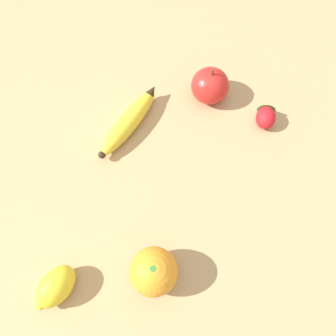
{
  "coord_description": "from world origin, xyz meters",
  "views": [
    {
      "loc": [
        0.15,
        -0.16,
        0.6
      ],
      "look_at": [
        -0.0,
        0.04,
        0.03
      ],
      "focal_mm": 35.0,
      "sensor_mm": 36.0,
      "label": 1
    }
  ],
  "objects_px": {
    "apple": "(210,86)",
    "strawberry": "(266,116)",
    "lemon": "(56,287)",
    "banana": "(129,121)",
    "orange": "(154,271)"
  },
  "relations": [
    {
      "from": "orange",
      "to": "apple",
      "type": "height_order",
      "value": "apple"
    },
    {
      "from": "banana",
      "to": "strawberry",
      "type": "height_order",
      "value": "same"
    },
    {
      "from": "apple",
      "to": "strawberry",
      "type": "bearing_deg",
      "value": 7.72
    },
    {
      "from": "strawberry",
      "to": "banana",
      "type": "bearing_deg",
      "value": 102.66
    },
    {
      "from": "banana",
      "to": "apple",
      "type": "relative_size",
      "value": 2.33
    },
    {
      "from": "orange",
      "to": "strawberry",
      "type": "height_order",
      "value": "orange"
    },
    {
      "from": "apple",
      "to": "orange",
      "type": "bearing_deg",
      "value": -69.4
    },
    {
      "from": "orange",
      "to": "apple",
      "type": "distance_m",
      "value": 0.39
    },
    {
      "from": "orange",
      "to": "apple",
      "type": "relative_size",
      "value": 0.95
    },
    {
      "from": "banana",
      "to": "orange",
      "type": "xyz_separation_m",
      "value": [
        0.23,
        -0.2,
        0.02
      ]
    },
    {
      "from": "orange",
      "to": "strawberry",
      "type": "bearing_deg",
      "value": 91.14
    },
    {
      "from": "banana",
      "to": "apple",
      "type": "bearing_deg",
      "value": -32.5
    },
    {
      "from": "lemon",
      "to": "banana",
      "type": "bearing_deg",
      "value": 109.01
    },
    {
      "from": "orange",
      "to": "apple",
      "type": "bearing_deg",
      "value": 110.6
    },
    {
      "from": "strawberry",
      "to": "lemon",
      "type": "bearing_deg",
      "value": 140.82
    }
  ]
}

